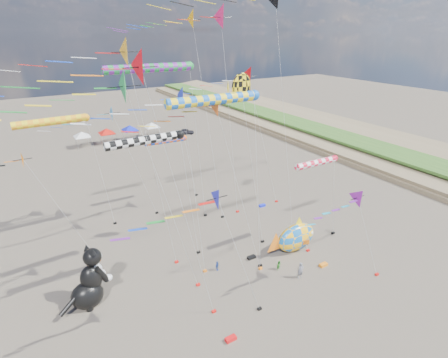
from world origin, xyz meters
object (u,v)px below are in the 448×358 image
Objects in this scene: cat_inflatable at (88,278)px; child_blue at (217,266)px; person_adult at (301,270)px; fish_inflatable at (296,237)px; child_green at (279,265)px; parked_car at (186,131)px.

cat_inflatable is 5.30× the size of child_blue.
person_adult is (18.27, -6.94, -1.95)m from cat_inflatable.
child_green is at bearing -153.45° from fish_inflatable.
cat_inflatable is 19.64m from person_adult.
fish_inflatable reaches higher than child_green.
parked_car is (30.79, 45.55, -2.21)m from cat_inflatable.
child_blue is 0.29× the size of parked_car.
fish_inflatable reaches higher than person_adult.
fish_inflatable is (21.06, -3.00, -1.25)m from cat_inflatable.
fish_inflatable reaches higher than child_blue.
parked_car reaches higher than child_blue.
child_green is at bearing -167.37° from parked_car.
fish_inflatable is 4.88m from person_adult.
person_adult is at bearing -41.19° from cat_inflatable.
person_adult reaches higher than parked_car.
child_green is 0.29× the size of parked_car.
child_blue is at bearing -174.23° from parked_car.
child_green is (17.32, -4.87, -2.30)m from cat_inflatable.
child_green is (-0.95, 2.07, -0.35)m from person_adult.
child_blue is at bearing 172.08° from fish_inflatable.
child_blue reaches higher than child_green.
parked_car is at bearing 35.54° from cat_inflatable.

